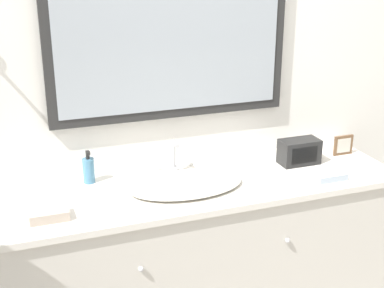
# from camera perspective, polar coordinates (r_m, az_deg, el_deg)

# --- Properties ---
(wall_back) EXTENTS (8.00, 0.18, 2.55)m
(wall_back) POSITION_cam_1_polar(r_m,az_deg,el_deg) (2.70, -1.97, 5.99)
(wall_back) COLOR white
(wall_back) RESTS_ON ground_plane
(vanity_counter) EXTENTS (1.99, 0.59, 0.89)m
(vanity_counter) POSITION_cam_1_polar(r_m,az_deg,el_deg) (2.75, 0.35, -12.68)
(vanity_counter) COLOR beige
(vanity_counter) RESTS_ON ground_plane
(sink_basin) EXTENTS (0.54, 0.38, 0.17)m
(sink_basin) POSITION_cam_1_polar(r_m,az_deg,el_deg) (2.49, -0.71, -4.19)
(sink_basin) COLOR silver
(sink_basin) RESTS_ON vanity_counter
(soap_bottle) EXTENTS (0.05, 0.06, 0.16)m
(soap_bottle) POSITION_cam_1_polar(r_m,az_deg,el_deg) (2.57, -10.97, -2.72)
(soap_bottle) COLOR teal
(soap_bottle) RESTS_ON vanity_counter
(appliance_box) EXTENTS (0.20, 0.11, 0.13)m
(appliance_box) POSITION_cam_1_polar(r_m,az_deg,el_deg) (2.80, 11.37, -0.81)
(appliance_box) COLOR black
(appliance_box) RESTS_ON vanity_counter
(picture_frame) EXTENTS (0.11, 0.01, 0.11)m
(picture_frame) POSITION_cam_1_polar(r_m,az_deg,el_deg) (2.98, 15.83, -0.12)
(picture_frame) COLOR brown
(picture_frame) RESTS_ON vanity_counter
(hand_towel_near_sink) EXTENTS (0.15, 0.11, 0.03)m
(hand_towel_near_sink) POSITION_cam_1_polar(r_m,az_deg,el_deg) (2.67, 14.30, -3.25)
(hand_towel_near_sink) COLOR #A8B7C6
(hand_towel_near_sink) RESTS_ON vanity_counter
(hand_towel_far_corner) EXTENTS (0.16, 0.11, 0.04)m
(hand_towel_far_corner) POSITION_cam_1_polar(r_m,az_deg,el_deg) (2.29, -15.03, -7.24)
(hand_towel_far_corner) COLOR #B7A899
(hand_towel_far_corner) RESTS_ON vanity_counter
(metal_tray) EXTENTS (0.15, 0.10, 0.01)m
(metal_tray) POSITION_cam_1_polar(r_m,az_deg,el_deg) (2.85, 17.37, -2.28)
(metal_tray) COLOR silver
(metal_tray) RESTS_ON vanity_counter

